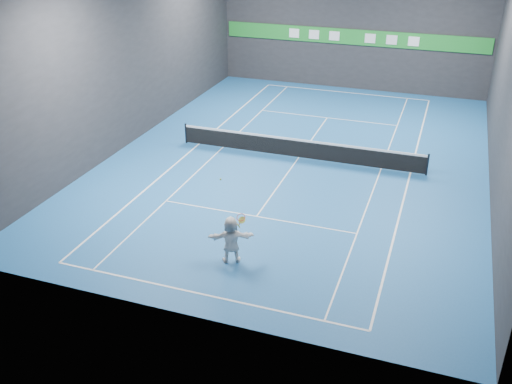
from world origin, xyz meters
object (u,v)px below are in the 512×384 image
(player, at_px, (231,240))
(tennis_net, at_px, (299,148))
(tennis_ball, at_px, (221,179))
(tennis_racket, at_px, (241,219))

(player, height_order, tennis_net, player)
(tennis_ball, height_order, tennis_racket, tennis_ball)
(tennis_ball, bearing_deg, player, 2.55)
(tennis_ball, xyz_separation_m, tennis_net, (0.09, 9.77, -2.64))
(player, relative_size, tennis_ball, 27.96)
(player, xyz_separation_m, tennis_racket, (0.35, 0.05, 0.87))
(tennis_net, bearing_deg, player, -88.63)
(tennis_net, bearing_deg, tennis_ball, -90.53)
(player, xyz_separation_m, tennis_net, (-0.23, 9.76, -0.34))
(tennis_racket, bearing_deg, tennis_ball, -174.75)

